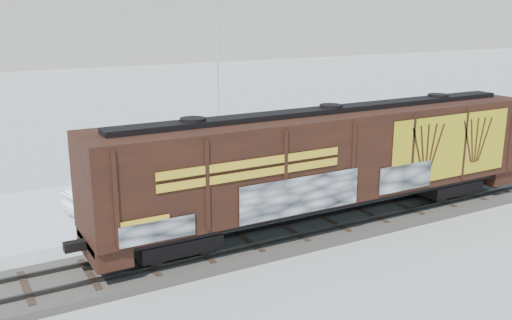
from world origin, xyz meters
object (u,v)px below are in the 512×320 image
hopper_railcar (329,158)px  car_silver (144,180)px  flagpole (220,84)px  car_dark (259,163)px  car_white (123,192)px

hopper_railcar → car_silver: 9.94m
flagpole → car_dark: (-0.69, -6.26, -3.67)m
hopper_railcar → car_dark: bearing=79.3°
car_dark → hopper_railcar: bearing=145.2°
car_silver → flagpole: bearing=-31.3°
flagpole → car_dark: size_ratio=2.74×
flagpole → car_dark: flagpole is taller
hopper_railcar → car_silver: size_ratio=4.70×
car_dark → car_white: bearing=79.7°
hopper_railcar → flagpole: 14.99m
flagpole → car_white: 12.71m
car_silver → car_white: (-1.59, -1.75, 0.13)m
hopper_railcar → car_white: bearing=136.0°
flagpole → car_silver: flagpole is taller
hopper_railcar → car_white: hopper_railcar is taller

